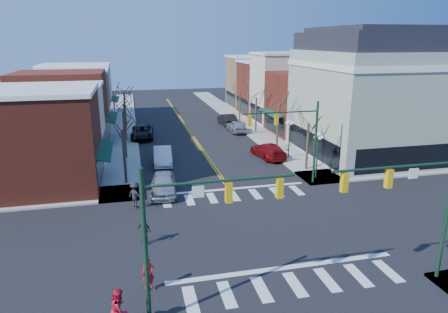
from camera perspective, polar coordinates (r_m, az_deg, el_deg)
ground at (r=26.73m, az=4.85°, el=-10.49°), size 160.00×160.00×0.00m
sidewalk_left at (r=44.29m, az=-14.22°, el=0.14°), size 3.50×70.00×0.15m
sidewalk_right at (r=47.20m, az=7.50°, el=1.50°), size 3.50×70.00×0.15m
bldg_left_brick_a at (r=36.17m, az=-25.49°, el=1.88°), size 10.00×8.50×8.00m
bldg_left_stucco_a at (r=43.65m, az=-23.46°, el=4.03°), size 10.00×7.00×7.50m
bldg_left_brick_b at (r=51.34m, az=-22.07°, el=6.41°), size 10.00×9.00×8.50m
bldg_left_tan at (r=59.47m, az=-20.92°, el=7.39°), size 10.00×7.50×7.80m
bldg_left_stucco_b at (r=67.07m, az=-20.14°, el=8.54°), size 10.00×8.00×8.20m
bldg_right_brick_a at (r=54.21m, az=12.25°, el=7.43°), size 10.00×8.50×8.00m
bldg_right_stucco at (r=61.11m, az=9.19°, el=9.50°), size 10.00×7.00×10.00m
bldg_right_brick_b at (r=68.14m, az=6.76°, el=9.64°), size 10.00×8.00×8.50m
bldg_right_tan at (r=75.64m, az=4.69°, el=10.54°), size 10.00×8.00×9.00m
victorian_corner at (r=44.60m, az=19.82°, el=8.44°), size 12.25×14.25×13.30m
traffic_mast_near_left at (r=17.02m, az=-5.05°, el=-9.21°), size 6.60×0.28×7.20m
traffic_mast_near_right at (r=21.42m, az=25.91°, el=-5.39°), size 6.60×0.28×7.20m
traffic_mast_far_right at (r=33.59m, az=10.18°, el=3.47°), size 6.60×0.28×7.20m
lamppost_corner at (r=36.07m, az=13.23°, el=1.32°), size 0.36×0.36×4.33m
lamppost_midblock at (r=41.81m, az=9.33°, el=3.57°), size 0.36×0.36×4.33m
tree_left_a at (r=34.99m, az=-14.01°, el=-0.19°), size 0.24×0.24×4.76m
tree_left_b at (r=42.71m, az=-13.99°, el=2.96°), size 0.24×0.24×5.04m
tree_left_c at (r=50.58m, az=-13.94°, el=4.71°), size 0.24×0.24×4.55m
tree_left_d at (r=58.43m, az=-13.93°, el=6.40°), size 0.24×0.24×4.90m
tree_right_a at (r=38.49m, az=11.81°, el=1.34°), size 0.24×0.24×4.62m
tree_right_b at (r=45.59m, az=7.64°, el=4.22°), size 0.24×0.24×5.18m
tree_right_c at (r=53.03m, az=4.58°, el=5.81°), size 0.24×0.24×4.83m
tree_right_d at (r=60.57m, az=2.27°, el=7.23°), size 0.24×0.24×4.97m
car_left_near at (r=32.68m, az=-8.65°, el=-3.90°), size 2.40×5.09×1.68m
car_left_mid at (r=40.52m, az=-8.75°, el=0.08°), size 2.06×5.16×1.67m
car_left_far at (r=51.63m, az=-11.61°, el=3.42°), size 3.08×6.00×1.62m
car_right_near at (r=42.47m, az=6.32°, el=0.86°), size 2.91×5.66×1.57m
car_right_mid at (r=54.13m, az=1.80°, el=4.36°), size 1.98×4.88×1.66m
car_right_far at (r=58.70m, az=0.48°, el=5.32°), size 2.10×5.19×1.68m
pedestrian_red_a at (r=20.81m, az=-10.77°, el=-16.07°), size 0.65×0.47×1.66m
pedestrian_red_b at (r=18.48m, az=-14.69°, el=-20.39°), size 0.92×1.09×1.97m
pedestrian_dark_a at (r=25.09m, az=-11.34°, el=-10.25°), size 0.96×0.87×1.58m
pedestrian_dark_b at (r=30.16m, az=-12.57°, el=-5.33°), size 1.39×1.37×1.91m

